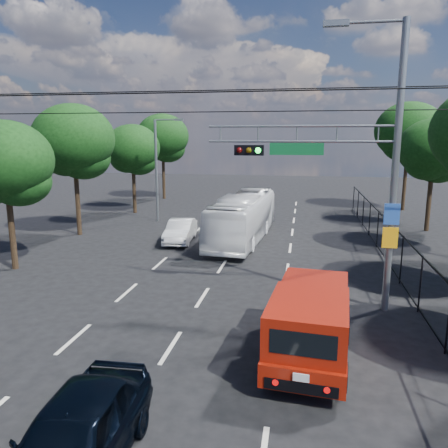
% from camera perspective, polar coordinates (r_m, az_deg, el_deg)
% --- Properties ---
extents(ground, '(120.00, 120.00, 0.00)m').
position_cam_1_polar(ground, '(9.88, -14.60, -25.86)').
color(ground, black).
rests_on(ground, ground).
extents(lane_markings, '(6.12, 38.00, 0.01)m').
position_cam_1_polar(lane_markings, '(22.16, 0.69, -4.08)').
color(lane_markings, beige).
rests_on(lane_markings, ground).
extents(signal_mast, '(6.43, 0.39, 9.50)m').
position_cam_1_polar(signal_mast, '(15.16, 17.01, 8.34)').
color(signal_mast, slate).
rests_on(signal_mast, ground).
extents(streetlight_left, '(2.09, 0.22, 7.08)m').
position_cam_1_polar(streetlight_left, '(30.76, -8.54, 7.60)').
color(streetlight_left, slate).
rests_on(streetlight_left, ground).
extents(utility_wires, '(22.00, 5.04, 0.74)m').
position_cam_1_polar(utility_wires, '(16.34, -2.41, 15.99)').
color(utility_wires, black).
rests_on(utility_wires, ground).
extents(fence_right, '(0.06, 34.03, 2.00)m').
position_cam_1_polar(fence_right, '(20.25, 21.52, -3.38)').
color(fence_right, black).
rests_on(fence_right, ground).
extents(tree_right_d, '(4.32, 4.32, 7.02)m').
position_cam_1_polar(tree_right_d, '(30.14, 25.70, 8.27)').
color(tree_right_d, black).
rests_on(tree_right_d, ground).
extents(tree_right_e, '(5.28, 5.28, 8.58)m').
position_cam_1_polar(tree_right_e, '(37.95, 22.98, 10.55)').
color(tree_right_e, black).
rests_on(tree_right_e, ground).
extents(tree_left_b, '(4.08, 4.08, 6.63)m').
position_cam_1_polar(tree_left_b, '(21.36, -26.55, 6.62)').
color(tree_left_b, black).
rests_on(tree_left_b, ground).
extents(tree_left_c, '(4.80, 4.80, 7.80)m').
position_cam_1_polar(tree_left_c, '(27.54, -18.96, 9.71)').
color(tree_left_c, black).
rests_on(tree_left_c, ground).
extents(tree_left_d, '(4.20, 4.20, 6.83)m').
position_cam_1_polar(tree_left_d, '(34.62, -11.80, 9.19)').
color(tree_left_d, black).
rests_on(tree_left_d, ground).
extents(tree_left_e, '(4.92, 4.92, 7.99)m').
position_cam_1_polar(tree_left_e, '(42.18, -7.98, 10.78)').
color(tree_left_e, black).
rests_on(tree_left_e, ground).
extents(red_pickup, '(2.40, 5.47, 1.98)m').
position_cam_1_polar(red_pickup, '(12.28, 11.27, -12.19)').
color(red_pickup, black).
rests_on(red_pickup, ground).
extents(navy_hatchback, '(1.92, 4.41, 1.48)m').
position_cam_1_polar(navy_hatchback, '(8.89, -18.88, -24.99)').
color(navy_hatchback, black).
rests_on(navy_hatchback, ground).
extents(white_bus, '(2.94, 9.71, 2.67)m').
position_cam_1_polar(white_bus, '(25.04, 2.51, 0.84)').
color(white_bus, white).
rests_on(white_bus, ground).
extents(white_van, '(1.67, 3.95, 1.27)m').
position_cam_1_polar(white_van, '(24.91, -5.71, -0.90)').
color(white_van, silver).
rests_on(white_van, ground).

